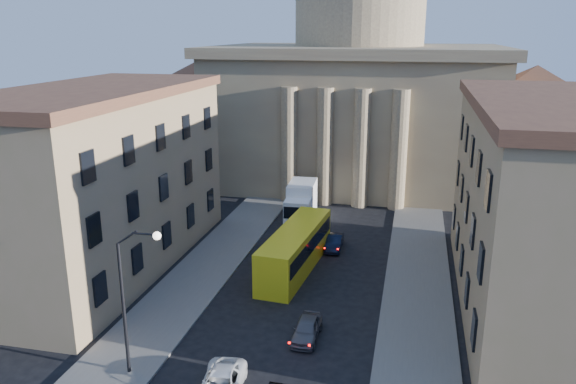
{
  "coord_description": "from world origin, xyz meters",
  "views": [
    {
      "loc": [
        7.56,
        -17.18,
        18.91
      ],
      "look_at": [
        -0.06,
        16.19,
        9.0
      ],
      "focal_mm": 35.0,
      "sensor_mm": 36.0,
      "label": 1
    }
  ],
  "objects": [
    {
      "name": "church",
      "position": [
        0.0,
        55.47,
        11.88
      ],
      "size": [
        68.02,
        28.76,
        36.6
      ],
      "color": "#7A634B",
      "rests_on": "ground"
    },
    {
      "name": "street_lamp",
      "position": [
        -6.97,
        8.0,
        5.29
      ],
      "size": [
        2.62,
        0.44,
        8.83
      ],
      "color": "black",
      "rests_on": "ground"
    },
    {
      "name": "city_bus",
      "position": [
        -1.32,
        24.43,
        1.84
      ],
      "size": [
        3.88,
        12.37,
        3.43
      ],
      "rotation": [
        0.0,
        0.0,
        -0.09
      ],
      "color": "gold",
      "rests_on": "ground"
    },
    {
      "name": "sidewalk_right",
      "position": [
        8.5,
        18.0,
        0.07
      ],
      "size": [
        5.0,
        60.0,
        0.15
      ],
      "primitive_type": "cube",
      "color": "#5C5A54",
      "rests_on": "ground"
    },
    {
      "name": "car_right_far",
      "position": [
        1.65,
        14.05,
        0.66
      ],
      "size": [
        1.58,
        3.9,
        1.33
      ],
      "primitive_type": "imported",
      "rotation": [
        0.0,
        0.0,
        -0.0
      ],
      "color": "#4F4F54",
      "rests_on": "ground"
    },
    {
      "name": "sidewalk_left",
      "position": [
        -8.5,
        18.0,
        0.07
      ],
      "size": [
        5.0,
        60.0,
        0.15
      ],
      "primitive_type": "cube",
      "color": "#5C5A54",
      "rests_on": "ground"
    },
    {
      "name": "building_right",
      "position": [
        17.0,
        22.0,
        7.42
      ],
      "size": [
        11.6,
        26.6,
        14.7
      ],
      "color": "#9A7B5A",
      "rests_on": "ground"
    },
    {
      "name": "box_truck",
      "position": [
        -3.5,
        37.19,
        1.72
      ],
      "size": [
        2.93,
        6.73,
        3.63
      ],
      "rotation": [
        0.0,
        0.0,
        0.05
      ],
      "color": "white",
      "rests_on": "ground"
    },
    {
      "name": "building_left",
      "position": [
        -17.0,
        22.0,
        7.42
      ],
      "size": [
        11.6,
        26.6,
        14.7
      ],
      "color": "#9A7B5A",
      "rests_on": "ground"
    },
    {
      "name": "car_right_distant",
      "position": [
        1.15,
        29.49,
        0.63
      ],
      "size": [
        1.41,
        3.86,
        1.26
      ],
      "primitive_type": "imported",
      "rotation": [
        0.0,
        0.0,
        0.02
      ],
      "color": "black",
      "rests_on": "ground"
    }
  ]
}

